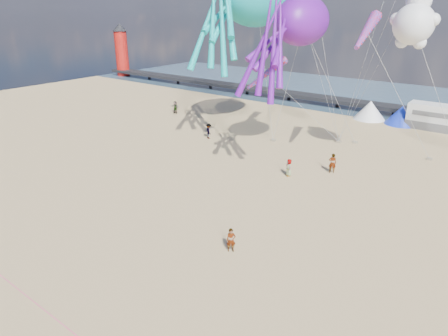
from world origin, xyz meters
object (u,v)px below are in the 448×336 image
at_px(kite_octopus_purple, 302,21).
at_px(kite_panda, 414,24).
at_px(beachgoer_0, 289,168).
at_px(motorhome_0, 438,117).
at_px(tent_blue, 402,115).
at_px(beachgoer_5, 332,163).
at_px(windsock_right, 266,74).
at_px(windsock_mid, 366,31).
at_px(beachgoer_4, 175,107).
at_px(sandbag_b, 355,142).
at_px(sandbag_d, 429,159).
at_px(tent_white, 370,110).
at_px(beachgoer_2, 209,131).
at_px(lighthouse, 122,54).
at_px(sandbag_a, 273,140).
at_px(standing_person, 231,240).
at_px(sandbag_e, 339,142).

distance_m(kite_octopus_purple, kite_panda, 8.75).
bearing_deg(beachgoer_0, motorhome_0, 115.36).
xyz_separation_m(tent_blue, beachgoer_5, (-0.45, -20.18, -0.30)).
distance_m(beachgoer_0, beachgoer_5, 3.98).
bearing_deg(motorhome_0, windsock_right, -132.44).
bearing_deg(windsock_mid, kite_octopus_purple, -168.06).
height_order(beachgoer_4, windsock_mid, windsock_mid).
bearing_deg(sandbag_b, sandbag_d, -4.25).
distance_m(tent_white, beachgoer_2, 22.25).
relative_size(tent_white, kite_octopus_purple, 0.38).
relative_size(beachgoer_2, kite_octopus_purple, 0.16).
height_order(lighthouse, beachgoer_2, lighthouse).
height_order(tent_white, beachgoer_4, tent_white).
distance_m(sandbag_b, windsock_mid, 13.69).
bearing_deg(beachgoer_5, motorhome_0, -127.42).
relative_size(sandbag_b, kite_octopus_purple, 0.05).
xyz_separation_m(beachgoer_2, sandbag_a, (6.21, 3.47, -0.74)).
distance_m(standing_person, beachgoer_0, 12.65).
bearing_deg(windsock_right, standing_person, -42.73).
height_order(lighthouse, kite_octopus_purple, kite_octopus_purple).
bearing_deg(beachgoer_0, windsock_right, 176.46).
height_order(beachgoer_2, beachgoer_4, beachgoer_2).
xyz_separation_m(beachgoer_0, kite_octopus_purple, (-1.67, 3.84, 11.77)).
relative_size(sandbag_a, sandbag_b, 1.00).
xyz_separation_m(tent_white, kite_octopus_purple, (-0.81, -19.27, 11.33)).
distance_m(lighthouse, sandbag_a, 52.82).
bearing_deg(kite_panda, kite_octopus_purple, -173.44).
relative_size(lighthouse, standing_person, 6.00).
relative_size(standing_person, kite_panda, 0.28).
bearing_deg(sandbag_e, kite_panda, -33.78).
xyz_separation_m(lighthouse, beachgoer_0, (54.87, -27.11, -3.74)).
relative_size(beachgoer_0, kite_panda, 0.28).
bearing_deg(beachgoer_0, tent_white, 134.66).
bearing_deg(beachgoer_4, lighthouse, 157.03).
bearing_deg(beachgoer_0, beachgoer_4, -160.92).
bearing_deg(beachgoer_5, sandbag_d, -150.41).
bearing_deg(lighthouse, kite_panda, -18.21).
bearing_deg(beachgoer_2, sandbag_e, -112.79).
height_order(beachgoer_5, kite_octopus_purple, kite_octopus_purple).
distance_m(standing_person, windsock_right, 23.10).
relative_size(beachgoer_5, sandbag_a, 3.59).
xyz_separation_m(beachgoer_4, windsock_right, (16.04, -2.61, 6.33)).
distance_m(tent_white, sandbag_e, 11.80).
relative_size(sandbag_b, kite_panda, 0.09).
bearing_deg(sandbag_e, sandbag_d, 1.40).
distance_m(tent_blue, standing_person, 35.44).
distance_m(tent_white, windsock_mid, 21.14).
bearing_deg(sandbag_d, beachgoer_5, -125.41).
height_order(beachgoer_2, beachgoer_5, beachgoer_5).
xyz_separation_m(beachgoer_0, sandbag_b, (1.35, 12.16, -0.65)).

